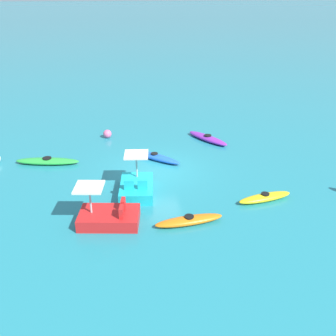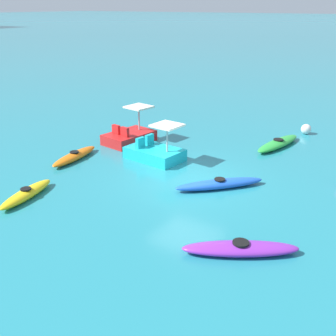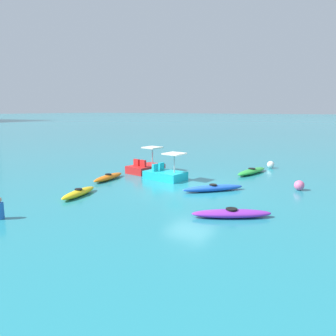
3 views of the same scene
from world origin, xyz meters
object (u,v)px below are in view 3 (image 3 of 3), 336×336
at_px(kayak_green, 252,171).
at_px(pedal_boat_cyan, 165,174).
at_px(kayak_orange, 108,177).
at_px(buoy_pink, 299,185).
at_px(kayak_blue, 213,188).
at_px(person_near_shore, 0,209).
at_px(kayak_purple, 231,213).
at_px(kayak_yellow, 79,193).
at_px(buoy_white, 271,165).
at_px(pedal_boat_red, 146,167).

distance_m(kayak_green, pedal_boat_cyan, 6.02).
xyz_separation_m(kayak_green, pedal_boat_cyan, (-4.65, 3.82, 0.17)).
xyz_separation_m(kayak_orange, buoy_pink, (3.48, -10.34, 0.10)).
xyz_separation_m(kayak_green, buoy_pink, (-3.15, -3.66, 0.10)).
xyz_separation_m(kayak_blue, person_near_shore, (-8.62, 5.08, 0.22)).
bearing_deg(kayak_purple, person_near_shore, 123.78).
relative_size(kayak_orange, kayak_purple, 0.96).
xyz_separation_m(kayak_blue, kayak_green, (5.81, -0.09, 0.00)).
relative_size(kayak_orange, kayak_yellow, 1.08).
xyz_separation_m(kayak_orange, kayak_purple, (-2.75, -9.07, 0.00)).
height_order(kayak_orange, pedal_boat_cyan, pedal_boat_cyan).
bearing_deg(buoy_white, person_near_shore, 161.90).
bearing_deg(kayak_green, kayak_purple, -165.73).
xyz_separation_m(kayak_blue, buoy_white, (8.62, -0.55, 0.10)).
distance_m(pedal_boat_red, buoy_white, 9.13).
bearing_deg(kayak_blue, kayak_green, -0.86).
bearing_deg(kayak_yellow, kayak_orange, 21.20).
distance_m(kayak_purple, pedal_boat_cyan, 7.80).
xyz_separation_m(kayak_blue, kayak_purple, (-3.56, -2.47, 0.00)).
height_order(kayak_yellow, buoy_white, buoy_white).
relative_size(kayak_blue, pedal_boat_red, 1.13).
distance_m(kayak_blue, kayak_purple, 4.34).
xyz_separation_m(pedal_boat_cyan, person_near_shore, (-9.78, 1.35, 0.05)).
bearing_deg(pedal_boat_cyan, buoy_pink, -78.62).
xyz_separation_m(kayak_orange, pedal_boat_cyan, (1.97, -2.86, 0.17)).
bearing_deg(kayak_purple, pedal_boat_red, 55.32).
xyz_separation_m(kayak_yellow, kayak_green, (10.32, -5.25, -0.00)).
bearing_deg(kayak_green, kayak_orange, 134.75).
bearing_deg(kayak_yellow, pedal_boat_red, 8.02).
relative_size(kayak_yellow, buoy_pink, 5.05).
height_order(kayak_yellow, kayak_purple, same).
bearing_deg(kayak_blue, buoy_white, -3.64).
height_order(kayak_yellow, pedal_boat_cyan, pedal_boat_cyan).
height_order(kayak_purple, pedal_boat_red, pedal_boat_red).
height_order(kayak_blue, pedal_boat_cyan, pedal_boat_cyan).
bearing_deg(kayak_yellow, kayak_blue, -48.93).
relative_size(kayak_yellow, buoy_white, 5.13).
height_order(kayak_green, pedal_boat_cyan, pedal_boat_cyan).
bearing_deg(kayak_yellow, buoy_pink, -51.19).
height_order(kayak_purple, buoy_pink, buoy_pink).
height_order(kayak_yellow, pedal_boat_red, pedal_boat_red).
xyz_separation_m(kayak_orange, kayak_blue, (0.81, -6.60, -0.00)).
bearing_deg(kayak_purple, buoy_pink, -11.56).
relative_size(pedal_boat_red, buoy_pink, 4.92).
height_order(kayak_orange, kayak_purple, same).
relative_size(kayak_purple, buoy_pink, 5.73).
height_order(kayak_yellow, buoy_pink, buoy_pink).
xyz_separation_m(kayak_purple, buoy_white, (12.18, 1.92, 0.10)).
bearing_deg(buoy_pink, pedal_boat_cyan, 101.38).
bearing_deg(pedal_boat_cyan, pedal_boat_red, 62.77).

